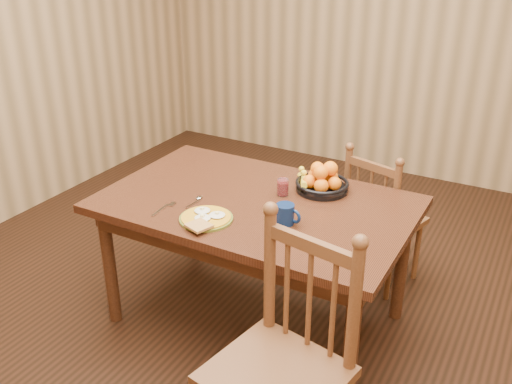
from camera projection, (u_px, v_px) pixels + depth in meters
The scene contains 10 objects.
room at pixel (256, 88), 2.72m from camera, with size 4.52×5.02×2.72m.
dining_table at pixel (256, 215), 3.01m from camera, with size 1.60×1.00×0.75m.
chair_far at pixel (380, 219), 3.45m from camera, with size 0.50×0.49×0.90m.
chair_near at pixel (283, 365), 2.20m from camera, with size 0.56×0.54×1.06m.
breakfast_plate at pixel (206, 218), 2.77m from camera, with size 0.26×0.30×0.04m.
fork at pixel (164, 208), 2.89m from camera, with size 0.04×0.18×0.00m.
spoon at pixel (197, 199), 2.98m from camera, with size 0.04×0.16×0.01m.
coffee_mug at pixel (286, 214), 2.73m from camera, with size 0.13×0.09×0.10m.
juice_glass at pixel (283, 188), 3.02m from camera, with size 0.06×0.06×0.09m.
fruit_bowl at pixel (321, 181), 3.06m from camera, with size 0.32×0.29×0.17m.
Camera 1 is at (1.29, -2.34, 2.06)m, focal length 40.00 mm.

